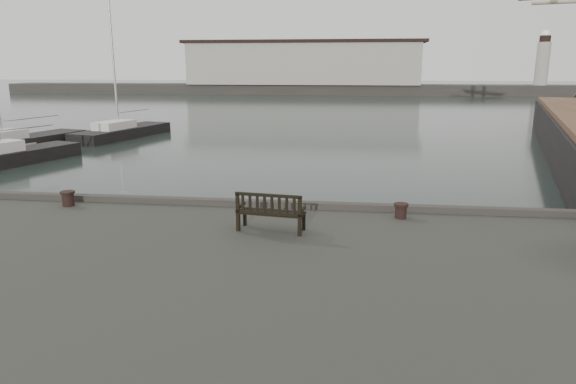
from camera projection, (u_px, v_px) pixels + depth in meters
name	position (u px, v px, depth m)	size (l,w,h in m)	color
ground	(271.00, 256.00, 15.27)	(400.00, 400.00, 0.00)	black
breakwater	(320.00, 73.00, 103.46)	(140.00, 9.50, 12.20)	#383530
bench	(271.00, 219.00, 12.53)	(1.71, 0.78, 0.95)	black
bollard_left	(68.00, 199.00, 14.81)	(0.41, 0.41, 0.43)	black
bollard_right	(401.00, 211.00, 13.61)	(0.38, 0.38, 0.40)	black
yacht_b	(11.00, 147.00, 34.44)	(5.26, 11.80, 15.04)	black
yacht_c	(9.00, 161.00, 29.34)	(4.68, 8.83, 11.74)	black
yacht_d	(123.00, 135.00, 40.66)	(4.69, 9.86, 11.99)	black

